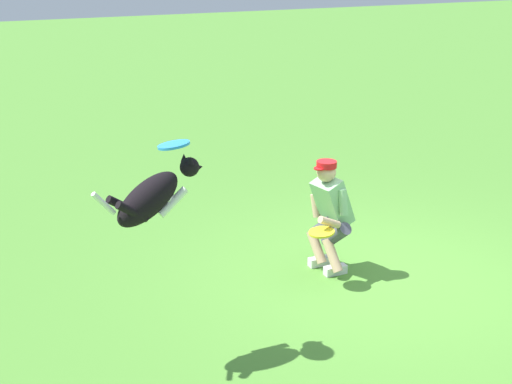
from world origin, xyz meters
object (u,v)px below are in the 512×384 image
at_px(frisbee_held, 322,232).
at_px(person, 329,212).
at_px(dog, 153,197).
at_px(frisbee_flying, 174,145).

bearing_deg(frisbee_held, person, -132.00).
height_order(dog, frisbee_flying, frisbee_flying).
relative_size(dog, frisbee_held, 3.75).
bearing_deg(person, dog, 11.65).
distance_m(person, frisbee_held, 0.40).
bearing_deg(dog, frisbee_held, 3.95).
bearing_deg(frisbee_held, dog, 16.50).
xyz_separation_m(person, frisbee_held, (0.26, 0.29, -0.09)).
bearing_deg(frisbee_flying, dog, 11.75).
xyz_separation_m(person, frisbee_flying, (2.03, 0.83, 1.21)).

